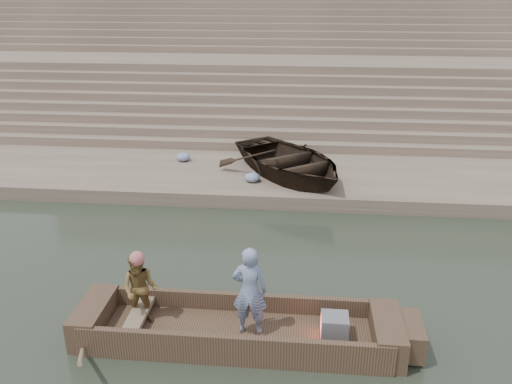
# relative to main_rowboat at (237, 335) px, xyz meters

# --- Properties ---
(ground) EXTENTS (120.00, 120.00, 0.00)m
(ground) POSITION_rel_main_rowboat_xyz_m (0.25, -0.36, -0.11)
(ground) COLOR #252D22
(ground) RESTS_ON ground
(lower_landing) EXTENTS (32.00, 4.00, 0.40)m
(lower_landing) POSITION_rel_main_rowboat_xyz_m (0.25, 7.64, 0.09)
(lower_landing) COLOR gray
(lower_landing) RESTS_ON ground
(mid_landing) EXTENTS (32.00, 3.00, 2.80)m
(mid_landing) POSITION_rel_main_rowboat_xyz_m (0.25, 15.14, 1.29)
(mid_landing) COLOR gray
(mid_landing) RESTS_ON ground
(upper_landing) EXTENTS (32.00, 3.00, 5.20)m
(upper_landing) POSITION_rel_main_rowboat_xyz_m (0.25, 22.14, 2.49)
(upper_landing) COLOR gray
(upper_landing) RESTS_ON ground
(ghat_steps) EXTENTS (32.00, 11.00, 5.20)m
(ghat_steps) POSITION_rel_main_rowboat_xyz_m (0.25, 16.83, 1.69)
(ghat_steps) COLOR gray
(ghat_steps) RESTS_ON ground
(main_rowboat) EXTENTS (5.00, 1.30, 0.22)m
(main_rowboat) POSITION_rel_main_rowboat_xyz_m (0.00, 0.00, 0.00)
(main_rowboat) COLOR brown
(main_rowboat) RESTS_ON ground
(rowboat_trim) EXTENTS (6.04, 2.63, 1.99)m
(rowboat_trim) POSITION_rel_main_rowboat_xyz_m (0.21, -0.01, 0.20)
(rowboat_trim) COLOR brown
(rowboat_trim) RESTS_ON ground
(standing_man) EXTENTS (0.60, 0.40, 1.63)m
(standing_man) POSITION_rel_main_rowboat_xyz_m (0.23, -0.01, 0.93)
(standing_man) COLOR navy
(standing_man) RESTS_ON main_rowboat
(rowing_man) EXTENTS (0.65, 0.52, 1.32)m
(rowing_man) POSITION_rel_main_rowboat_xyz_m (-1.71, 0.12, 0.77)
(rowing_man) COLOR #2B7D29
(rowing_man) RESTS_ON main_rowboat
(television) EXTENTS (0.46, 0.42, 0.40)m
(television) POSITION_rel_main_rowboat_xyz_m (1.66, 0.00, 0.31)
(television) COLOR slate
(television) RESTS_ON main_rowboat
(beached_rowboat) EXTENTS (5.29, 5.57, 0.94)m
(beached_rowboat) POSITION_rel_main_rowboat_xyz_m (0.63, 7.38, 0.76)
(beached_rowboat) COLOR #2D2116
(beached_rowboat) RESTS_ON lower_landing
(cloth_bundles) EXTENTS (9.55, 2.12, 0.26)m
(cloth_bundles) POSITION_rel_main_rowboat_xyz_m (-5.53, 7.67, 0.42)
(cloth_bundles) COLOR #3F5999
(cloth_bundles) RESTS_ON lower_landing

